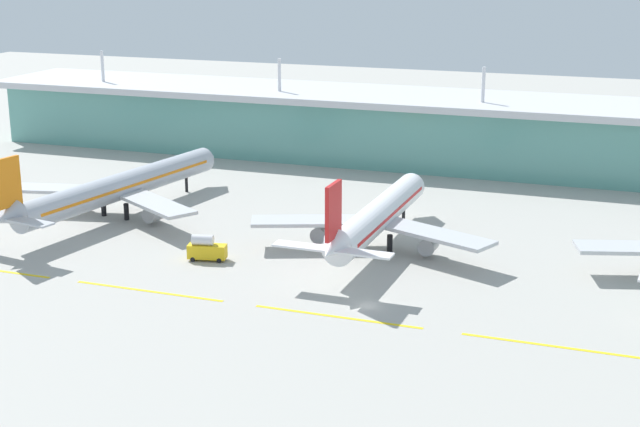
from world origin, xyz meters
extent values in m
plane|color=#A8A59E|center=(0.00, 0.00, 0.00)|extent=(600.00, 600.00, 0.00)
cube|color=#5B9E93|center=(0.00, 106.20, 8.24)|extent=(280.00, 28.00, 16.49)
cube|color=silver|center=(0.00, 106.20, 17.39)|extent=(288.00, 34.00, 1.80)
cylinder|color=silver|center=(-112.00, 100.60, 22.79)|extent=(0.90, 0.90, 9.00)
cylinder|color=silver|center=(-56.00, 100.60, 22.79)|extent=(0.90, 0.90, 9.00)
cylinder|color=silver|center=(0.00, 100.60, 22.79)|extent=(0.90, 0.90, 9.00)
cylinder|color=#ADB2BC|center=(-65.95, 34.08, 6.50)|extent=(15.56, 60.16, 5.80)
cone|color=#ADB2BC|center=(-60.70, 65.66, 6.50)|extent=(6.09, 4.85, 5.51)
cone|color=#ADB2BC|center=(-71.36, 1.52, 7.70)|extent=(5.95, 7.35, 5.72)
cube|color=orange|center=(-71.20, 2.51, 14.15)|extent=(1.74, 6.43, 9.50)
cube|color=#ADB2BC|center=(-65.86, 1.11, 7.50)|extent=(10.39, 4.80, 0.36)
cube|color=#B7BABF|center=(-78.51, 31.69, 5.20)|extent=(24.90, 11.86, 0.70)
cylinder|color=gray|center=(-77.09, 32.91, 2.40)|extent=(3.89, 4.96, 3.20)
cube|color=#B7BABF|center=(-54.84, 27.75, 5.20)|extent=(24.02, 18.32, 0.70)
cylinder|color=gray|center=(-55.78, 29.37, 2.40)|extent=(3.89, 4.96, 3.20)
cylinder|color=black|center=(-62.26, 56.29, 1.80)|extent=(0.70, 0.70, 3.60)
cylinder|color=black|center=(-69.60, 31.65, 1.80)|extent=(1.10, 1.10, 3.60)
cylinder|color=black|center=(-63.28, 30.60, 1.80)|extent=(1.10, 1.10, 3.60)
cube|color=orange|center=(-65.95, 34.08, 6.90)|extent=(14.62, 54.24, 0.60)
cylinder|color=white|center=(-7.06, 30.96, 6.50)|extent=(6.60, 48.13, 5.80)
cone|color=white|center=(-6.62, 56.98, 6.50)|extent=(5.58, 4.09, 5.51)
cone|color=white|center=(-7.51, 3.94, 7.70)|extent=(5.04, 6.71, 5.72)
cube|color=red|center=(-7.49, 4.94, 14.15)|extent=(0.81, 6.41, 9.50)
cube|color=white|center=(-13.00, 4.54, 7.50)|extent=(10.05, 3.37, 0.36)
cube|color=white|center=(-2.00, 4.35, 7.50)|extent=(10.05, 3.37, 0.36)
cube|color=#B7BABF|center=(-19.13, 26.74, 5.20)|extent=(24.84, 14.96, 0.70)
cylinder|color=gray|center=(-17.91, 28.16, 2.40)|extent=(3.27, 4.55, 3.20)
cube|color=#B7BABF|center=(4.87, 26.34, 5.20)|extent=(24.75, 15.62, 0.70)
cylinder|color=gray|center=(3.69, 27.80, 2.40)|extent=(3.27, 4.55, 3.20)
cylinder|color=black|center=(-6.76, 48.97, 1.80)|extent=(0.70, 0.70, 3.60)
cylinder|color=black|center=(-10.31, 28.01, 1.80)|extent=(1.10, 1.10, 3.60)
cylinder|color=black|center=(-3.91, 27.91, 1.80)|extent=(1.10, 1.10, 3.60)
cube|color=red|center=(-7.06, 30.96, 6.90)|extent=(6.56, 43.33, 0.60)
cube|color=yellow|center=(-37.00, -6.12, 0.02)|extent=(28.00, 0.70, 0.04)
cube|color=yellow|center=(-3.00, -6.12, 0.02)|extent=(28.00, 0.70, 0.04)
cube|color=yellow|center=(31.00, -6.12, 0.02)|extent=(28.00, 0.70, 0.04)
cube|color=gold|center=(-34.87, 12.10, 1.75)|extent=(7.59, 4.08, 2.60)
cylinder|color=silver|center=(-35.65, 11.93, 3.95)|extent=(4.34, 2.81, 2.00)
cylinder|color=black|center=(-32.66, 13.78, 0.45)|extent=(0.95, 0.53, 0.90)
cylinder|color=black|center=(-32.16, 11.49, 0.45)|extent=(0.95, 0.53, 0.90)
cylinder|color=black|center=(-37.59, 12.70, 0.45)|extent=(0.95, 0.53, 0.90)
cylinder|color=black|center=(-37.08, 10.41, 0.45)|extent=(0.95, 0.53, 0.90)
camera|label=1|loc=(41.11, -137.23, 56.67)|focal=52.55mm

